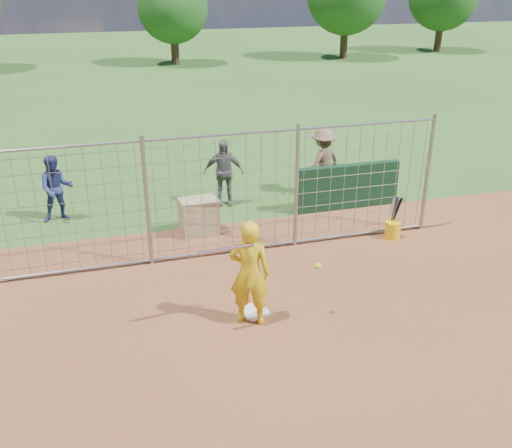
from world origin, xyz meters
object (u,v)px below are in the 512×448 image
object	(u,v)px
batter	(250,273)
bystander_b	(223,172)
bystander_c	(323,162)
bystander_a	(57,189)
bucket_with_bats	(393,227)
equipment_bin	(199,216)

from	to	relation	value
batter	bystander_b	world-z (taller)	batter
batter	bystander_c	bearing A→B (deg)	-98.36
bystander_a	bystander_c	distance (m)	6.48
bucket_with_bats	equipment_bin	bearing A→B (deg)	160.66
bystander_a	bucket_with_bats	bearing A→B (deg)	-27.55
batter	bystander_a	world-z (taller)	batter
batter	equipment_bin	world-z (taller)	batter
bystander_a	equipment_bin	distance (m)	3.39
bystander_b	bucket_with_bats	bearing A→B (deg)	-31.44
bystander_b	bystander_a	bearing A→B (deg)	-168.74
batter	bystander_a	bearing A→B (deg)	-34.80
batter	equipment_bin	size ratio (longest dim) A/B	2.27
equipment_bin	bystander_c	bearing A→B (deg)	18.27
bystander_a	bystander_b	world-z (taller)	bystander_b
bystander_b	bucket_with_bats	size ratio (longest dim) A/B	1.70
bucket_with_bats	batter	bearing A→B (deg)	-149.47
bystander_a	bystander_c	size ratio (longest dim) A/B	0.91
batter	bucket_with_bats	distance (m)	4.49
batter	bystander_c	world-z (taller)	batter
batter	bucket_with_bats	bearing A→B (deg)	-124.81
bystander_c	equipment_bin	world-z (taller)	bystander_c
bystander_b	bystander_c	bearing A→B (deg)	12.66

